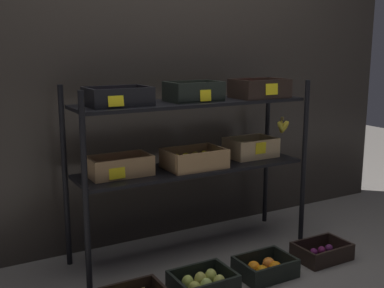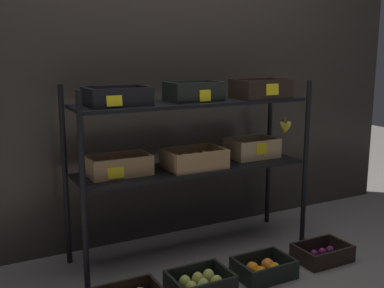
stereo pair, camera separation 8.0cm
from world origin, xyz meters
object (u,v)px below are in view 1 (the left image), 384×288
object	(u,v)px
crate_ground_orange	(265,268)
crate_ground_plum	(322,253)
display_rack	(194,134)
crate_ground_pear	(203,284)

from	to	relation	value
crate_ground_orange	crate_ground_plum	bearing A→B (deg)	0.57
crate_ground_plum	display_rack	bearing A→B (deg)	141.70
display_rack	crate_ground_orange	distance (m)	0.90
crate_ground_pear	crate_ground_plum	world-z (taller)	crate_ground_pear
display_rack	crate_ground_orange	bearing A→B (deg)	-69.72
display_rack	crate_ground_pear	distance (m)	0.90
crate_ground_pear	crate_ground_plum	xyz separation A→B (m)	(0.86, 0.00, -0.01)
display_rack	crate_ground_orange	size ratio (longest dim) A/B	5.00
crate_ground_pear	crate_ground_orange	xyz separation A→B (m)	(0.41, -0.00, -0.01)
crate_ground_orange	crate_ground_plum	world-z (taller)	crate_ground_orange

